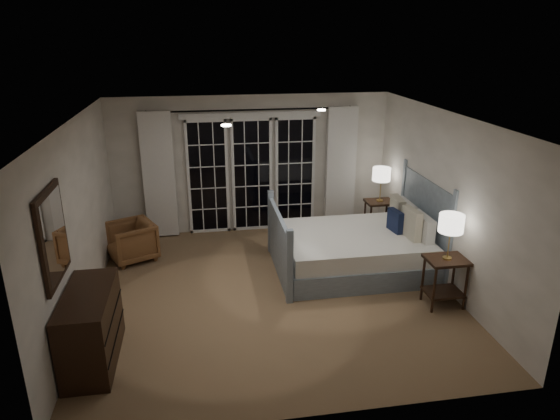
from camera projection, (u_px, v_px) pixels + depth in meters
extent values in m
plane|color=olive|center=(273.00, 292.00, 7.18)|extent=(5.00, 5.00, 0.00)
plane|color=white|center=(272.00, 118.00, 6.33)|extent=(5.00, 5.00, 0.00)
cube|color=white|center=(79.00, 221.00, 6.37)|extent=(0.02, 5.00, 2.50)
cube|color=white|center=(444.00, 200.00, 7.14)|extent=(0.02, 5.00, 2.50)
cube|color=white|center=(252.00, 164.00, 9.08)|extent=(5.00, 0.02, 2.50)
cube|color=white|center=(314.00, 304.00, 4.43)|extent=(5.00, 0.02, 2.50)
cube|color=black|center=(208.00, 177.00, 8.99)|extent=(0.66, 0.02, 2.02)
cube|color=black|center=(252.00, 175.00, 9.12)|extent=(0.66, 0.02, 2.02)
cube|color=black|center=(295.00, 173.00, 9.24)|extent=(0.66, 0.02, 2.02)
cube|color=white|center=(251.00, 115.00, 8.73)|extent=(2.50, 0.04, 0.10)
cylinder|color=black|center=(251.00, 110.00, 8.64)|extent=(3.50, 0.03, 0.03)
cube|color=silver|center=(159.00, 176.00, 8.74)|extent=(0.55, 0.10, 2.25)
cube|color=silver|center=(341.00, 168.00, 9.25)|extent=(0.55, 0.10, 2.25)
cylinder|color=white|center=(321.00, 110.00, 7.02)|extent=(0.12, 0.12, 0.01)
cylinder|color=white|center=(226.00, 125.00, 5.87)|extent=(0.12, 0.12, 0.01)
cube|color=#8798A3|center=(352.00, 259.00, 7.84)|extent=(2.21, 1.72, 0.32)
cube|color=white|center=(353.00, 242.00, 7.73)|extent=(2.15, 1.66, 0.27)
cube|color=#8798A3|center=(425.00, 223.00, 7.83)|extent=(0.06, 1.72, 1.40)
cube|color=#8798A3|center=(279.00, 245.00, 7.55)|extent=(0.06, 1.72, 0.97)
cube|color=white|center=(422.00, 227.00, 7.48)|extent=(0.14, 0.60, 0.36)
cube|color=white|center=(405.00, 212.00, 8.07)|extent=(0.14, 0.60, 0.36)
cube|color=beige|center=(411.00, 223.00, 7.48)|extent=(0.16, 0.46, 0.45)
cube|color=beige|center=(397.00, 211.00, 8.00)|extent=(0.16, 0.46, 0.45)
cube|color=#141C38|center=(395.00, 221.00, 7.73)|extent=(0.15, 0.35, 0.34)
cube|color=black|center=(447.00, 260.00, 6.62)|extent=(0.53, 0.43, 0.04)
cube|color=black|center=(443.00, 292.00, 6.78)|extent=(0.49, 0.38, 0.03)
cylinder|color=black|center=(434.00, 290.00, 6.54)|extent=(0.04, 0.04, 0.66)
cylinder|color=black|center=(466.00, 288.00, 6.61)|extent=(0.04, 0.04, 0.66)
cylinder|color=black|center=(423.00, 278.00, 6.86)|extent=(0.04, 0.04, 0.66)
cylinder|color=black|center=(453.00, 276.00, 6.93)|extent=(0.04, 0.04, 0.66)
cube|color=black|center=(380.00, 202.00, 9.02)|extent=(0.49, 0.39, 0.04)
cube|color=black|center=(378.00, 225.00, 9.17)|extent=(0.45, 0.36, 0.03)
cylinder|color=black|center=(370.00, 222.00, 8.95)|extent=(0.04, 0.04, 0.61)
cylinder|color=black|center=(392.00, 221.00, 9.02)|extent=(0.04, 0.04, 0.61)
cylinder|color=black|center=(365.00, 216.00, 9.25)|extent=(0.04, 0.04, 0.61)
cylinder|color=black|center=(386.00, 215.00, 9.31)|extent=(0.04, 0.04, 0.61)
cylinder|color=tan|center=(447.00, 258.00, 6.61)|extent=(0.12, 0.12, 0.02)
cylinder|color=tan|center=(449.00, 245.00, 6.55)|extent=(0.02, 0.02, 0.37)
cylinder|color=white|center=(451.00, 223.00, 6.44)|extent=(0.32, 0.32, 0.24)
cylinder|color=tan|center=(380.00, 200.00, 9.01)|extent=(0.12, 0.12, 0.02)
cylinder|color=tan|center=(380.00, 190.00, 8.95)|extent=(0.02, 0.02, 0.36)
cylinder|color=white|center=(382.00, 174.00, 8.85)|extent=(0.32, 0.32, 0.24)
imported|color=brown|center=(131.00, 241.00, 8.09)|extent=(0.93, 0.92, 0.64)
cube|color=black|center=(91.00, 328.00, 5.54)|extent=(0.50, 1.21, 0.86)
cube|color=black|center=(116.00, 337.00, 5.63)|extent=(0.01, 1.19, 0.01)
cube|color=black|center=(114.00, 315.00, 5.54)|extent=(0.01, 1.19, 0.01)
cube|color=black|center=(53.00, 236.00, 5.13)|extent=(0.04, 0.85, 1.00)
cube|color=white|center=(55.00, 236.00, 5.13)|extent=(0.01, 0.73, 0.88)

